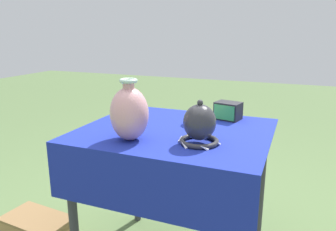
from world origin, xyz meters
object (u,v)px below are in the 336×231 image
at_px(pot_squat_ivory, 197,119).
at_px(wooden_crate, 38,230).
at_px(vase_dome_bell, 200,126).
at_px(mosaic_tile_box, 228,111).
at_px(cup_wide_ochre, 133,109).
at_px(vase_tall_bulbous, 129,113).

xyz_separation_m(pot_squat_ivory, wooden_crate, (-0.91, -0.27, -0.72)).
relative_size(vase_dome_bell, wooden_crate, 0.46).
distance_m(mosaic_tile_box, wooden_crate, 1.34).
height_order(pot_squat_ivory, cup_wide_ochre, cup_wide_ochre).
bearing_deg(mosaic_tile_box, vase_tall_bulbous, -110.01).
distance_m(vase_dome_bell, pot_squat_ivory, 0.31).
distance_m(vase_dome_bell, cup_wide_ochre, 0.54).
bearing_deg(wooden_crate, vase_tall_bulbous, -2.07).
distance_m(vase_dome_bell, mosaic_tile_box, 0.45).
xyz_separation_m(vase_dome_bell, cup_wide_ochre, (-0.47, 0.27, -0.03)).
xyz_separation_m(vase_dome_bell, mosaic_tile_box, (0.03, 0.44, -0.03)).
bearing_deg(cup_wide_ochre, pot_squat_ivory, 2.41).
distance_m(vase_tall_bulbous, pot_squat_ivory, 0.42).
bearing_deg(vase_dome_bell, pot_squat_ivory, 109.17).
bearing_deg(vase_tall_bulbous, mosaic_tile_box, 56.99).
xyz_separation_m(mosaic_tile_box, wooden_crate, (-1.04, -0.43, -0.74)).
relative_size(vase_tall_bulbous, vase_dome_bell, 1.39).
xyz_separation_m(vase_dome_bell, wooden_crate, (-1.01, 0.02, -0.78)).
distance_m(vase_tall_bulbous, mosaic_tile_box, 0.62).
height_order(vase_tall_bulbous, wooden_crate, vase_tall_bulbous).
height_order(vase_tall_bulbous, cup_wide_ochre, vase_tall_bulbous).
bearing_deg(pot_squat_ivory, cup_wide_ochre, -177.59).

